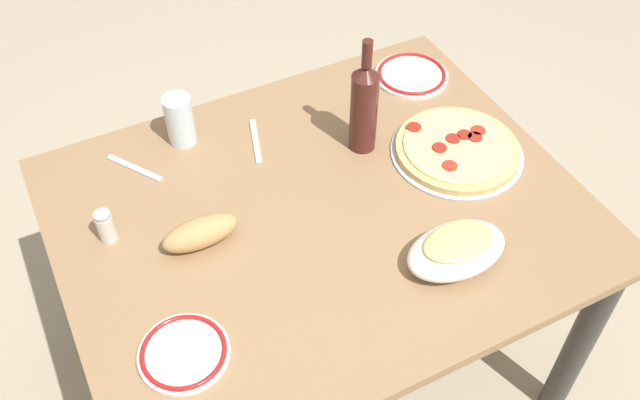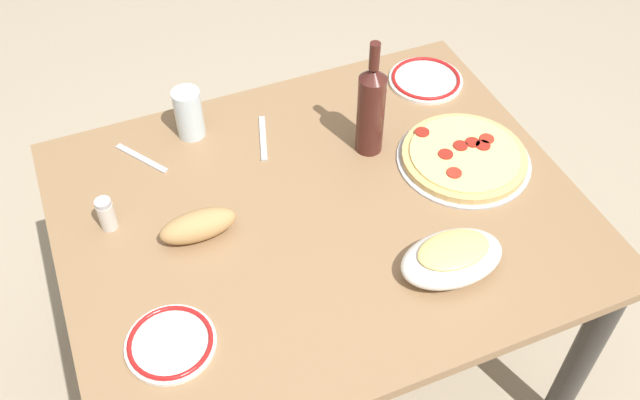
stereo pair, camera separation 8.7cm
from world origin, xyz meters
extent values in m
plane|color=tan|center=(0.00, 0.00, 0.00)|extent=(8.00, 8.00, 0.00)
cube|color=#93704C|center=(0.00, 0.00, 0.70)|extent=(1.23, 1.00, 0.03)
cylinder|color=#33302D|center=(-0.56, -0.44, 0.34)|extent=(0.07, 0.07, 0.68)
cylinder|color=#33302D|center=(0.56, -0.44, 0.34)|extent=(0.07, 0.07, 0.68)
cylinder|color=#33302D|center=(-0.56, 0.44, 0.34)|extent=(0.07, 0.07, 0.68)
cylinder|color=#B7B7BC|center=(-0.40, -0.01, 0.72)|extent=(0.34, 0.34, 0.01)
cylinder|color=#DBB26B|center=(-0.40, -0.01, 0.73)|extent=(0.32, 0.32, 0.02)
cylinder|color=#EFD684|center=(-0.40, -0.01, 0.74)|extent=(0.28, 0.28, 0.01)
cylinder|color=#B22D1E|center=(-0.34, 0.04, 0.75)|extent=(0.04, 0.04, 0.00)
cylinder|color=#B22D1E|center=(-0.48, -0.03, 0.75)|extent=(0.04, 0.04, 0.00)
cylinder|color=maroon|center=(-0.44, -0.03, 0.75)|extent=(0.04, 0.04, 0.00)
cylinder|color=maroon|center=(-0.46, -0.01, 0.75)|extent=(0.04, 0.04, 0.00)
cylinder|color=maroon|center=(-0.34, -0.12, 0.75)|extent=(0.04, 0.04, 0.00)
cylinder|color=maroon|center=(-0.40, -0.04, 0.75)|extent=(0.04, 0.04, 0.00)
cylinder|color=maroon|center=(-0.35, -0.02, 0.75)|extent=(0.04, 0.04, 0.00)
ellipsoid|color=white|center=(-0.20, 0.28, 0.75)|extent=(0.24, 0.15, 0.07)
ellipsoid|color=#AD2819|center=(-0.20, 0.28, 0.76)|extent=(0.20, 0.12, 0.03)
ellipsoid|color=#EACC75|center=(-0.20, 0.28, 0.78)|extent=(0.17, 0.10, 0.02)
cylinder|color=#471E19|center=(-0.20, -0.15, 0.83)|extent=(0.07, 0.07, 0.22)
cone|color=#471E19|center=(-0.20, -0.15, 0.95)|extent=(0.07, 0.07, 0.03)
cylinder|color=#471E19|center=(-0.20, -0.15, 1.00)|extent=(0.03, 0.03, 0.07)
cylinder|color=silver|center=(0.21, -0.38, 0.78)|extent=(0.07, 0.07, 0.14)
cylinder|color=white|center=(0.43, 0.23, 0.72)|extent=(0.19, 0.19, 0.01)
torus|color=red|center=(0.43, 0.23, 0.73)|extent=(0.17, 0.17, 0.01)
cylinder|color=white|center=(-0.47, -0.34, 0.72)|extent=(0.21, 0.21, 0.01)
torus|color=red|center=(-0.47, -0.34, 0.73)|extent=(0.20, 0.20, 0.01)
ellipsoid|color=tan|center=(0.29, -0.03, 0.75)|extent=(0.18, 0.08, 0.07)
cylinder|color=silver|center=(0.48, -0.14, 0.75)|extent=(0.04, 0.04, 0.07)
cylinder|color=#B7B7BC|center=(0.48, -0.14, 0.80)|extent=(0.04, 0.04, 0.01)
cube|color=#B7B7BC|center=(0.36, -0.33, 0.72)|extent=(0.11, 0.15, 0.00)
cube|color=#B7B7BC|center=(0.04, -0.29, 0.72)|extent=(0.06, 0.17, 0.00)
camera|label=1|loc=(0.52, 1.01, 1.98)|focal=39.76mm
camera|label=2|loc=(0.44, 1.05, 1.98)|focal=39.76mm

